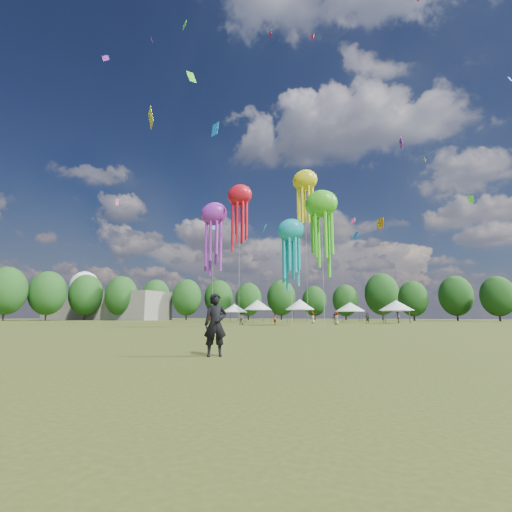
% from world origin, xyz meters
% --- Properties ---
extents(ground, '(300.00, 300.00, 0.00)m').
position_xyz_m(ground, '(0.00, 0.00, 0.00)').
color(ground, '#384416').
rests_on(ground, ground).
extents(observer_main, '(0.82, 0.77, 1.89)m').
position_xyz_m(observer_main, '(8.27, -2.09, 0.94)').
color(observer_main, black).
rests_on(observer_main, ground).
extents(spectator_near, '(0.82, 0.64, 1.66)m').
position_xyz_m(spectator_near, '(-8.56, 34.52, 0.83)').
color(spectator_near, gray).
rests_on(spectator_near, ground).
extents(spectators_far, '(27.43, 21.62, 1.85)m').
position_xyz_m(spectators_far, '(1.84, 48.88, 0.85)').
color(spectators_far, gray).
rests_on(spectators_far, ground).
extents(festival_tents, '(37.19, 12.16, 4.34)m').
position_xyz_m(festival_tents, '(-5.03, 55.30, 3.04)').
color(festival_tents, '#47474C').
rests_on(festival_tents, ground).
extents(show_kites, '(24.44, 20.57, 25.69)m').
position_xyz_m(show_kites, '(-6.46, 37.62, 16.35)').
color(show_kites, purple).
rests_on(show_kites, ground).
extents(small_kites, '(77.59, 59.22, 43.24)m').
position_xyz_m(small_kites, '(1.27, 41.63, 30.36)').
color(small_kites, purple).
rests_on(small_kites, ground).
extents(treeline, '(201.57, 95.24, 13.43)m').
position_xyz_m(treeline, '(-3.87, 62.51, 6.54)').
color(treeline, '#38281C').
rests_on(treeline, ground).
extents(hangar, '(40.00, 12.00, 8.00)m').
position_xyz_m(hangar, '(-72.00, 72.00, 4.00)').
color(hangar, gray).
rests_on(hangar, ground).
extents(radome, '(9.00, 9.00, 16.00)m').
position_xyz_m(radome, '(-88.00, 78.00, 9.99)').
color(radome, white).
rests_on(radome, ground).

